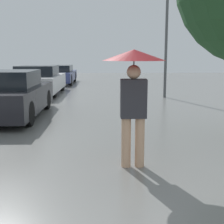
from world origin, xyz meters
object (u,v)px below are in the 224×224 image
Objects in this scene: parked_car_farthest at (60,75)px; parked_car_second at (11,95)px; street_lamp at (167,26)px; parked_car_third at (39,81)px; pedestrian at (134,78)px.

parked_car_second is at bearing -89.89° from parked_car_farthest.
parked_car_third is at bearing 165.76° from street_lamp.
parked_car_farthest is 1.02× the size of street_lamp.
parked_car_farthest is (-3.04, 14.84, -0.83)m from pedestrian.
pedestrian reaches higher than parked_car_third.
street_lamp is at bearing 75.36° from pedestrian.
street_lamp reaches higher than parked_car_third.
parked_car_third is (-0.28, 5.33, -0.01)m from parked_car_second.
parked_car_second is 5.34m from parked_car_third.
parked_car_second is 6.85m from street_lamp.
parked_car_second is 0.88× the size of parked_car_farthest.
parked_car_second reaches higher than parked_car_farthest.
pedestrian reaches higher than parked_car_second.
pedestrian is 10.03m from parked_car_third.
parked_car_third is (-3.29, 9.44, -0.77)m from pedestrian.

